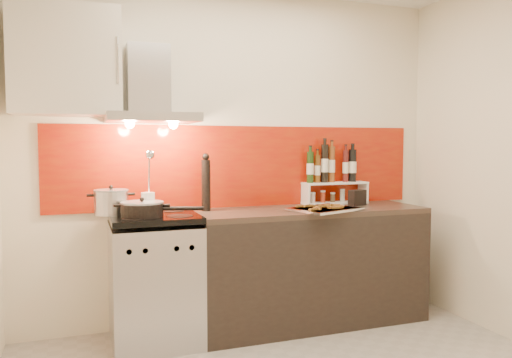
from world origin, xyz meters
name	(u,v)px	position (x,y,z in m)	size (l,w,h in m)	color
back_wall	(237,156)	(0.00, 1.40, 1.30)	(3.40, 0.02, 2.60)	silver
backsplash	(244,166)	(0.05, 1.39, 1.22)	(3.00, 0.02, 0.64)	#9C0F08
range_stove	(155,281)	(-0.70, 1.10, 0.44)	(0.60, 0.60, 0.91)	#B7B7BA
counter	(310,265)	(0.50, 1.10, 0.45)	(1.80, 0.60, 0.90)	black
range_hood	(150,95)	(-0.70, 1.24, 1.74)	(0.62, 0.50, 0.61)	#B7B7BA
upper_cabinet	(66,61)	(-1.25, 1.22, 1.95)	(0.70, 0.35, 0.72)	beige
stock_pot	(111,202)	(-0.98, 1.20, 1.00)	(0.24, 0.24, 0.20)	#B7B7BA
saute_pan	(143,209)	(-0.78, 1.02, 0.96)	(0.54, 0.29, 0.13)	black
utensil_jar	(148,196)	(-0.73, 1.14, 1.04)	(0.10, 0.14, 0.46)	silver
pepper_mill	(206,183)	(-0.30, 1.23, 1.11)	(0.07, 0.07, 0.43)	black
step_shelf	(333,178)	(0.80, 1.31, 1.12)	(0.56, 0.15, 0.50)	white
caddy_box	(357,198)	(0.94, 1.14, 0.96)	(0.15, 0.07, 0.13)	black
baking_tray	(324,209)	(0.53, 0.93, 0.92)	(0.58, 0.52, 0.03)	silver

